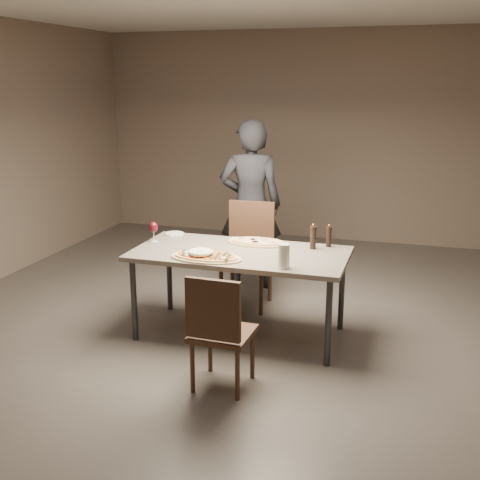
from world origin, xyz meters
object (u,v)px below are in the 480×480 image
(ham_pizza, at_px, (257,242))
(bread_basket, at_px, (201,254))
(dining_table, at_px, (240,258))
(chair_near, at_px, (219,327))
(zucchini_pizza, at_px, (206,257))
(chair_far, at_px, (249,248))
(pepper_mill_left, at_px, (329,236))
(carafe, at_px, (284,256))
(diner, at_px, (251,205))

(ham_pizza, bearing_deg, bread_basket, -137.81)
(dining_table, relative_size, chair_near, 2.07)
(zucchini_pizza, xyz_separation_m, chair_far, (0.06, 1.04, -0.20))
(pepper_mill_left, bearing_deg, chair_far, 155.12)
(bread_basket, relative_size, pepper_mill_left, 1.02)
(bread_basket, bearing_deg, zucchini_pizza, 24.52)
(bread_basket, height_order, pepper_mill_left, pepper_mill_left)
(ham_pizza, distance_m, chair_near, 1.29)
(ham_pizza, distance_m, bread_basket, 0.66)
(zucchini_pizza, height_order, carafe, carafe)
(zucchini_pizza, relative_size, bread_basket, 2.97)
(zucchini_pizza, distance_m, carafe, 0.66)
(bread_basket, bearing_deg, ham_pizza, 61.60)
(chair_far, bearing_deg, carafe, 116.51)
(carafe, bearing_deg, pepper_mill_left, 71.87)
(dining_table, distance_m, chair_near, 1.01)
(pepper_mill_left, relative_size, carafe, 1.02)
(ham_pizza, xyz_separation_m, bread_basket, (-0.31, -0.58, 0.03))
(dining_table, distance_m, bread_basket, 0.40)
(pepper_mill_left, bearing_deg, zucchini_pizza, -143.79)
(zucchini_pizza, xyz_separation_m, bread_basket, (-0.04, -0.02, 0.03))
(zucchini_pizza, distance_m, chair_far, 1.06)
(carafe, bearing_deg, zucchini_pizza, 174.71)
(zucchini_pizza, relative_size, carafe, 3.11)
(dining_table, xyz_separation_m, carafe, (0.45, -0.34, 0.15))
(chair_far, bearing_deg, chair_near, 97.39)
(zucchini_pizza, height_order, chair_near, chair_near)
(dining_table, height_order, zucchini_pizza, zucchini_pizza)
(diner, bearing_deg, pepper_mill_left, 123.25)
(ham_pizza, relative_size, chair_near, 0.61)
(chair_near, relative_size, diner, 0.49)
(dining_table, relative_size, carafe, 9.40)
(bread_basket, height_order, chair_near, chair_near)
(dining_table, distance_m, chair_far, 0.78)
(pepper_mill_left, distance_m, chair_far, 0.96)
(chair_near, distance_m, chair_far, 1.76)
(zucchini_pizza, height_order, bread_basket, bread_basket)
(zucchini_pizza, xyz_separation_m, chair_near, (0.35, -0.70, -0.28))
(bread_basket, xyz_separation_m, chair_far, (0.10, 1.05, -0.23))
(zucchini_pizza, xyz_separation_m, diner, (-0.07, 1.54, 0.12))
(dining_table, xyz_separation_m, diner, (-0.27, 1.26, 0.19))
(dining_table, bearing_deg, zucchini_pizza, -125.73)
(ham_pizza, height_order, chair_far, chair_far)
(chair_far, relative_size, diner, 0.57)
(dining_table, height_order, diner, diner)
(chair_near, bearing_deg, chair_far, 101.40)
(carafe, relative_size, diner, 0.11)
(bread_basket, xyz_separation_m, diner, (-0.03, 1.56, 0.09))
(pepper_mill_left, relative_size, diner, 0.11)
(diner, bearing_deg, chair_far, 90.27)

